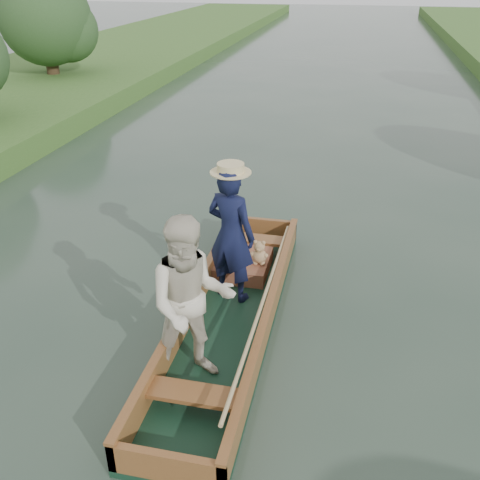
# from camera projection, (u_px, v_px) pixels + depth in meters

# --- Properties ---
(ground) EXTENTS (120.00, 120.00, 0.00)m
(ground) POSITION_uv_depth(u_px,v_px,m) (230.00, 325.00, 6.98)
(ground) COLOR #283D30
(ground) RESTS_ON ground
(trees_far) EXTENTS (22.89, 11.98, 4.64)m
(trees_far) POSITION_uv_depth(u_px,v_px,m) (376.00, 37.00, 13.65)
(trees_far) COLOR #47331E
(trees_far) RESTS_ON ground
(punt) EXTENTS (1.30, 5.00, 2.03)m
(punt) POSITION_uv_depth(u_px,v_px,m) (216.00, 287.00, 6.40)
(punt) COLOR #133120
(punt) RESTS_ON ground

